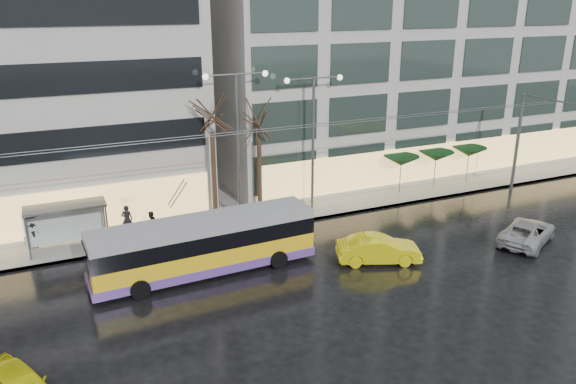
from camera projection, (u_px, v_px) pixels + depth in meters
ground at (279, 311)px, 24.96m from camera, size 140.00×140.00×0.00m
sidewalk at (224, 203)px, 37.78m from camera, size 80.00×10.00×0.15m
kerb at (250, 230)px, 33.51m from camera, size 80.00×0.10×0.15m
building_right at (404, 5)px, 44.52m from camera, size 32.00×14.00×25.00m
trolleybus at (205, 247)px, 28.00m from camera, size 11.35×4.53×5.22m
catenary at (238, 170)px, 30.79m from camera, size 42.24×5.12×7.00m
bus_shelter at (58, 217)px, 30.30m from camera, size 4.20×1.60×2.51m
street_lamp_near at (237, 127)px, 33.08m from camera, size 3.96×0.36×9.03m
street_lamp_far at (313, 124)px, 35.10m from camera, size 3.96×0.36×8.53m
tree_a at (211, 110)px, 32.31m from camera, size 3.20×3.20×8.40m
tree_b at (259, 117)px, 33.87m from camera, size 3.20×3.20×7.70m
parasol_a at (401, 161)px, 39.03m from camera, size 2.50×2.50×2.65m
parasol_b at (436, 156)px, 40.19m from camera, size 2.50×2.50×2.65m
parasol_c at (469, 152)px, 41.35m from camera, size 2.50×2.50×2.65m
taxi_b at (379, 249)px, 29.37m from camera, size 4.63×2.98×1.44m
sedan_silver at (527, 232)px, 31.71m from camera, size 5.20×4.14×1.32m
pedestrian_a at (126, 210)px, 32.36m from camera, size 1.22×1.23×2.19m
pedestrian_b at (151, 224)px, 32.12m from camera, size 0.93×0.86×1.54m
pedestrian_c at (33, 229)px, 30.58m from camera, size 1.09×0.93×2.11m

